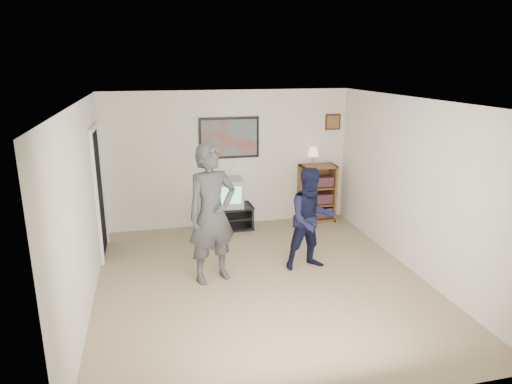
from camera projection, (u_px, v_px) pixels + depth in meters
name	position (u px, v px, depth m)	size (l,w,h in m)	color
room_shell	(256.00, 190.00, 6.37)	(4.51, 5.00, 2.51)	#887056
media_stand	(228.00, 217.00, 8.39)	(0.89, 0.51, 0.44)	black
crt_television	(226.00, 193.00, 8.25)	(0.60, 0.50, 0.50)	#979893
bookshelf	(317.00, 193.00, 8.73)	(0.67, 0.38, 1.10)	brown
table_lamp	(313.00, 156.00, 8.55)	(0.22, 0.22, 0.34)	#FFDFC1
person_tall	(212.00, 214.00, 6.22)	(0.71, 0.47, 1.94)	#37373A
person_short	(311.00, 219.00, 6.65)	(0.74, 0.58, 1.53)	black
controller_left	(211.00, 191.00, 6.36)	(0.04, 0.13, 0.04)	white
controller_right	(308.00, 202.00, 6.78)	(0.03, 0.11, 0.03)	white
poster	(229.00, 138.00, 8.25)	(1.10, 0.03, 0.75)	black
air_vent	(198.00, 122.00, 8.05)	(0.28, 0.02, 0.14)	white
small_picture	(333.00, 122.00, 8.63)	(0.30, 0.03, 0.30)	#351A11
doorway	(99.00, 193.00, 7.11)	(0.03, 0.85, 2.00)	black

